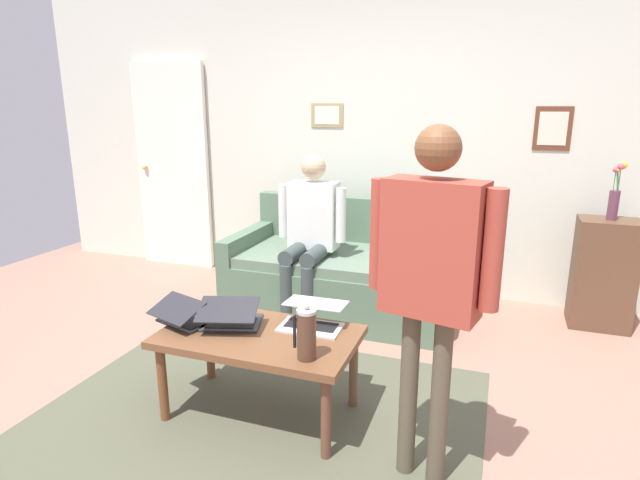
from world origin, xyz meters
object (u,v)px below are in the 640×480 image
Objects in this scene: coffee_table at (259,343)px; laptop_left at (230,318)px; side_shelf at (603,274)px; person_standing at (431,265)px; person_seated at (310,228)px; interior_door at (173,167)px; laptop_right at (183,316)px; french_press at (306,334)px; couch at (342,274)px; flower_vase at (615,196)px; laptop_center at (312,319)px.

laptop_left is (0.18, -0.03, 0.10)m from coffee_table.
side_shelf is 2.43m from person_standing.
interior_door is at bearing -25.05° from person_seated.
laptop_right is 1.31× the size of french_press.
laptop_left is at bearing 41.96° from side_shelf.
person_seated reaches higher than laptop_left.
person_seated reaches higher than couch.
person_standing is 1.94m from person_seated.
interior_door is 4.02m from side_shelf.
person_seated reaches higher than coffee_table.
person_standing is (-0.90, 0.21, 0.59)m from coffee_table.
couch is 1.58m from coffee_table.
side_shelf is 0.59m from flower_vase.
person_seated is at bearing 14.89° from side_shelf.
interior_door reaches higher than coffee_table.
couch reaches higher than laptop_right.
coffee_table is 3.03× the size of laptop_center.
laptop_center is 2.47m from flower_vase.
interior_door is at bearing -47.18° from coffee_table.
person_seated is at bearing -80.77° from coffee_table.
flower_vase reaches higher than laptop_right.
flower_vase is (-1.92, -1.92, 0.59)m from coffee_table.
coffee_table is 2.78m from flower_vase.
french_press is 1.63m from person_seated.
flower_vase is at bearing -140.67° from laptop_right.
laptop_right is at bearing -10.88° from french_press.
person_standing is at bearing 149.74° from laptop_center.
person_standing is at bearing 140.68° from interior_door.
person_seated is (0.19, 0.23, 0.42)m from couch.
couch is at bearing 9.82° from flower_vase.
side_shelf is at bearing -52.39° from flower_vase.
laptop_left is at bearing 84.29° from couch.
side_shelf reaches higher than coffee_table.
couch is 1.36× the size of person_seated.
coffee_table is at bearing -177.07° from laptop_right.
laptop_right is (-1.59, 2.23, -0.51)m from interior_door.
laptop_left is at bearing -9.53° from coffee_table.
laptop_center reaches higher than coffee_table.
coffee_table is at bearing 99.23° from person_seated.
person_standing is at bearing 125.72° from person_seated.
interior_door reaches higher than laptop_left.
interior_door reaches higher than laptop_right.
person_seated reaches higher than flower_vase.
french_press is (-0.52, 0.21, 0.08)m from laptop_left.
laptop_left is 0.31× the size of person_seated.
coffee_table is 3.74× the size of french_press.
interior_door reaches higher than person_standing.
laptop_center is 0.38m from french_press.
interior_door is at bearing -4.14° from flower_vase.
person_standing reaches higher than french_press.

